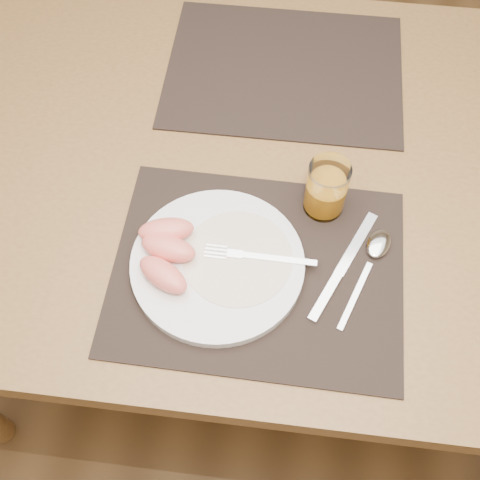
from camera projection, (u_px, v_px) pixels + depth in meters
The scene contains 11 objects.
ground at pixel (258, 326), 1.70m from camera, with size 5.00×5.00×0.00m, color brown.
table at pixel (267, 188), 1.12m from camera, with size 1.40×0.90×0.75m.
placemat_near at pixel (258, 270), 0.94m from camera, with size 0.45×0.35×0.00m, color black.
placemat_far at pixel (284, 70), 1.16m from camera, with size 0.45×0.35×0.00m, color black.
plate at pixel (218, 264), 0.93m from camera, with size 0.27×0.27×0.02m, color white.
plate_dressing at pixel (237, 258), 0.93m from camera, with size 0.17×0.17×0.00m.
fork at pixel (250, 256), 0.93m from camera, with size 0.17×0.02×0.00m.
knife at pixel (338, 274), 0.93m from camera, with size 0.10×0.21×0.01m.
spoon at pixel (375, 251), 0.95m from camera, with size 0.09×0.19×0.01m.
juice_glass at pixel (326, 190), 0.96m from camera, with size 0.07×0.07×0.10m.
grapefruit_wedges at pixel (166, 251), 0.91m from camera, with size 0.11×0.15×0.03m.
Camera 1 is at (0.03, -0.66, 1.58)m, focal length 45.00 mm.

